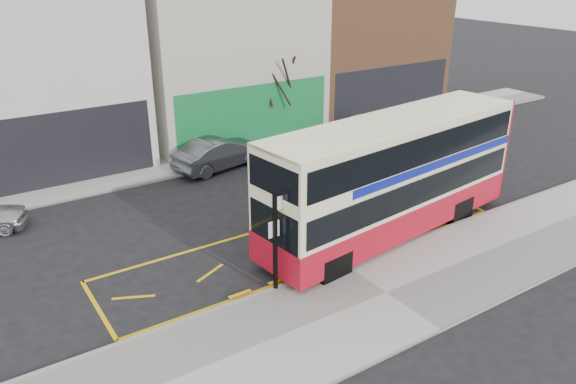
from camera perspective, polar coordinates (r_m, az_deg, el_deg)
ground at (r=17.87m, az=4.90°, el=-7.13°), size 120.00×120.00×0.00m
pavement at (r=16.37m, az=9.93°, el=-10.21°), size 40.00×4.00×0.15m
kerb at (r=17.58m, az=5.67°, el=-7.42°), size 40.00×0.15×0.15m
far_pavement at (r=26.53m, az=-9.83°, el=3.16°), size 50.00×3.00×0.15m
road_markings at (r=18.98m, az=1.93°, el=-5.10°), size 14.00×3.40×0.01m
terrace_left at (r=27.58m, az=-24.93°, el=13.44°), size 8.00×8.01×11.80m
terrace_green_shop at (r=30.32m, az=-7.44°, el=15.53°), size 9.00×8.01×11.30m
terrace_right at (r=35.24m, az=6.34°, el=15.81°), size 9.00×8.01×10.30m
double_decker_bus at (r=19.03m, az=10.66°, el=1.68°), size 10.43×3.53×4.08m
bus_stop_post at (r=15.43m, az=-1.14°, el=-4.12°), size 0.73×0.12×2.94m
car_grey at (r=25.38m, az=-7.00°, el=3.94°), size 4.54×2.42×1.42m
car_white at (r=29.28m, az=7.91°, el=6.45°), size 5.07×3.18×1.37m
street_tree_right at (r=28.24m, az=-1.18°, el=12.58°), size 2.59×2.59×5.60m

